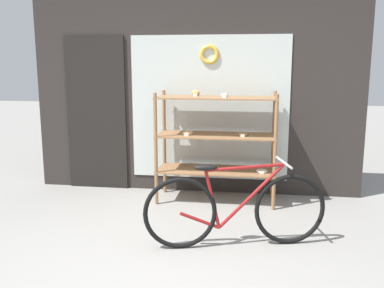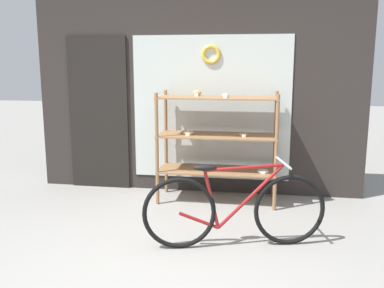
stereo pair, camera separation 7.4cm
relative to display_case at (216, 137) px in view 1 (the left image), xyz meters
The scene contains 4 objects.
ground_plane 2.25m from the display_case, 99.17° to the right, with size 30.00×30.00×0.00m, color gray.
storefront_facade 0.97m from the display_case, 132.58° to the left, with size 4.41×0.13×3.35m.
display_case is the anchor object (origin of this frame).
bicycle 1.47m from the display_case, 77.23° to the right, with size 1.72×0.57×0.83m.
Camera 1 is at (0.80, -3.20, 1.75)m, focal length 40.00 mm.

